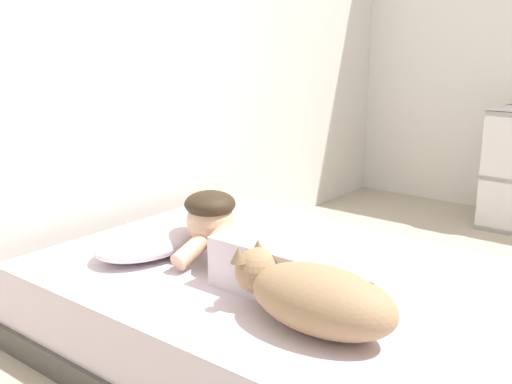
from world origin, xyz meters
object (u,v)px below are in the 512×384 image
(pillow, at_px, (152,240))
(coffee_cup, at_px, (238,231))
(cell_phone, at_px, (311,309))
(bed, at_px, (305,321))
(dog, at_px, (313,296))
(bookshelf, at_px, (510,166))
(person_lying, at_px, (285,252))

(pillow, xyz_separation_m, coffee_cup, (0.34, -0.16, -0.02))
(pillow, xyz_separation_m, cell_phone, (-0.04, -0.79, -0.05))
(bed, distance_m, pillow, 0.69)
(bed, xyz_separation_m, dog, (-0.31, -0.23, 0.28))
(bed, bearing_deg, cell_phone, -142.72)
(dog, xyz_separation_m, bookshelf, (2.53, 0.18, -0.05))
(pillow, distance_m, cell_phone, 0.79)
(bed, height_order, cell_phone, cell_phone)
(person_lying, relative_size, dog, 1.60)
(pillow, xyz_separation_m, bookshelf, (2.39, -0.68, -0.01))
(dog, relative_size, coffee_cup, 4.60)
(person_lying, xyz_separation_m, coffee_cup, (0.23, 0.42, -0.07))
(cell_phone, bearing_deg, person_lying, 54.75)
(pillow, relative_size, bookshelf, 0.69)
(bed, distance_m, dog, 0.48)
(person_lying, bearing_deg, coffee_cup, 60.95)
(pillow, distance_m, coffee_cup, 0.38)
(person_lying, height_order, cell_phone, person_lying)
(dog, height_order, bookshelf, bookshelf)
(pillow, xyz_separation_m, person_lying, (0.11, -0.58, 0.05))
(cell_phone, bearing_deg, bed, 37.28)
(person_lying, relative_size, cell_phone, 6.57)
(bed, bearing_deg, person_lying, 142.90)
(bed, bearing_deg, coffee_cup, 70.13)
(bed, distance_m, cell_phone, 0.32)
(coffee_cup, distance_m, bookshelf, 2.11)
(coffee_cup, bearing_deg, cell_phone, -121.21)
(pillow, bearing_deg, dog, -99.04)
(person_lying, height_order, dog, person_lying)
(pillow, height_order, coffee_cup, pillow)
(bed, relative_size, coffee_cup, 16.67)
(person_lying, distance_m, coffee_cup, 0.48)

